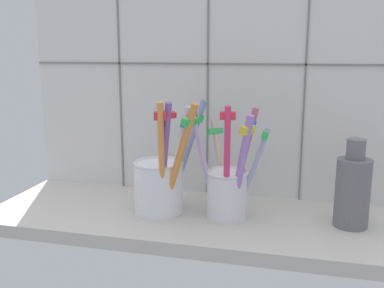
# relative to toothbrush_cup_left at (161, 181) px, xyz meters

# --- Properties ---
(counter_slab) EXTENTS (0.64, 0.22, 0.02)m
(counter_slab) POSITION_rel_toothbrush_cup_left_xyz_m (0.05, 0.00, -0.06)
(counter_slab) COLOR #BCB7AD
(counter_slab) RESTS_ON ground
(tile_wall_back) EXTENTS (0.64, 0.02, 0.45)m
(tile_wall_back) POSITION_rel_toothbrush_cup_left_xyz_m (0.05, 0.12, 0.15)
(tile_wall_back) COLOR silver
(tile_wall_back) RESTS_ON ground
(toothbrush_cup_left) EXTENTS (0.12, 0.12, 0.18)m
(toothbrush_cup_left) POSITION_rel_toothbrush_cup_left_xyz_m (0.00, 0.00, 0.00)
(toothbrush_cup_left) COLOR white
(toothbrush_cup_left) RESTS_ON counter_slab
(toothbrush_cup_right) EXTENTS (0.12, 0.11, 0.18)m
(toothbrush_cup_right) POSITION_rel_toothbrush_cup_left_xyz_m (0.10, 0.00, -0.00)
(toothbrush_cup_right) COLOR white
(toothbrush_cup_right) RESTS_ON counter_slab
(ceramic_vase) EXTENTS (0.05, 0.05, 0.13)m
(ceramic_vase) POSITION_rel_toothbrush_cup_left_xyz_m (0.28, 0.01, 0.00)
(ceramic_vase) COLOR slate
(ceramic_vase) RESTS_ON counter_slab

